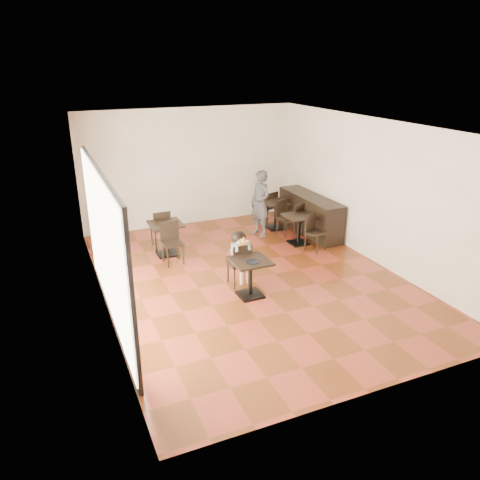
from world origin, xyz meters
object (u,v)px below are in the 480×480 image
chair_left_a (160,228)px  chair_back_b (286,218)px  cafe_table_back (275,215)px  chair_mid_b (316,233)px  cafe_table_left (166,239)px  child (239,258)px  chair_back_a (268,207)px  adult_patron (260,203)px  child_chair (239,264)px  chair_mid_a (293,220)px  child_table (250,278)px  chair_left_b (173,244)px  cafe_table_mid (299,230)px

chair_left_a → chair_back_b: (3.27, -0.46, -0.02)m
chair_back_b → cafe_table_back: bearing=77.5°
chair_mid_b → chair_back_b: size_ratio=0.98×
chair_back_b → chair_left_a: bearing=155.4°
cafe_table_left → cafe_table_back: size_ratio=1.05×
child → cafe_table_back: bearing=50.6°
chair_mid_b → chair_back_a: size_ratio=0.98×
adult_patron → cafe_table_left: bearing=-99.2°
child_chair → chair_mid_a: (2.43, 2.06, -0.01)m
chair_back_a → cafe_table_back: bearing=69.5°
child_table → cafe_table_back: size_ratio=1.01×
cafe_table_back → chair_back_b: 0.56m
chair_mid_b → chair_left_b: bearing=147.3°
chair_left_b → chair_mid_b: bearing=-13.0°
chair_mid_a → chair_back_b: (-0.12, 0.16, 0.01)m
cafe_table_mid → chair_back_b: size_ratio=0.82×
child_table → chair_back_b: 3.61m
cafe_table_mid → cafe_table_back: bearing=90.3°
chair_back_b → chair_mid_b: bearing=-101.1°
child_chair → cafe_table_back: (2.28, 2.77, -0.08)m
child_chair → adult_patron: bearing=-123.9°
chair_back_a → chair_mid_a: bearing=78.9°
cafe_table_mid → cafe_table_back: 1.26m
child → chair_mid_a: bearing=40.3°
child → cafe_table_mid: 2.75m
adult_patron → child_chair: bearing=-50.4°
chair_mid_b → chair_back_a: bearing=70.7°
chair_back_a → cafe_table_left: bearing=3.5°
child → adult_patron: bearing=56.1°
chair_left_b → child_table: bearing=-68.5°
child_chair → chair_left_b: 1.85m
child → chair_mid_a: child is taller
cafe_table_left → chair_mid_b: size_ratio=0.89×
cafe_table_mid → cafe_table_left: 3.30m
child → chair_mid_b: bearing=21.6°
child → adult_patron: size_ratio=0.67×
cafe_table_mid → chair_back_a: 1.81m
child_table → cafe_table_mid: bearing=42.1°
cafe_table_mid → cafe_table_left: bearing=169.1°
cafe_table_left → chair_left_b: size_ratio=0.83×
cafe_table_back → child_table: bearing=-124.4°
chair_mid_a → chair_back_b: size_ratio=0.98×
child_chair → chair_mid_b: 2.62m
chair_mid_a → child: bearing=18.1°
chair_left_b → chair_back_a: bearing=25.5°
child → chair_left_a: 2.85m
adult_patron → chair_left_b: bearing=-87.8°
chair_left_a → chair_left_b: same height
cafe_table_left → cafe_table_back: 3.29m
chair_back_a → chair_mid_b: bearing=76.4°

